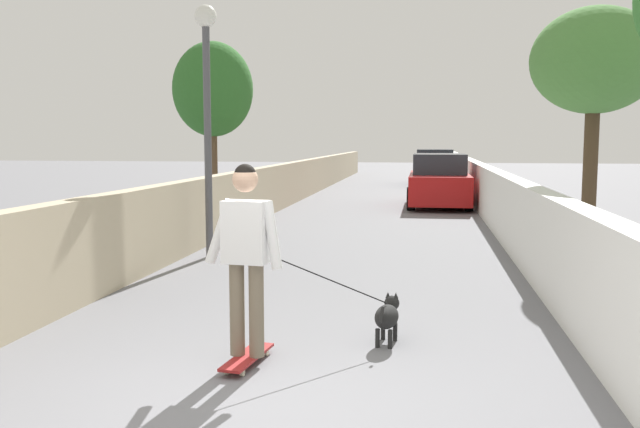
{
  "coord_description": "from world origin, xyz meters",
  "views": [
    {
      "loc": [
        -4.39,
        -1.24,
        1.95
      ],
      "look_at": [
        4.17,
        0.08,
        1.0
      ],
      "focal_mm": 38.09,
      "sensor_mm": 36.0,
      "label": 1
    }
  ],
  "objects_px": {
    "tree_left_mid": "(213,90)",
    "car_near": "(439,182)",
    "lamp_post": "(207,85)",
    "tree_right_near": "(595,63)",
    "skateboard": "(247,357)",
    "person_skateboarder": "(246,245)",
    "dog": "(387,315)",
    "car_far": "(434,168)"
  },
  "relations": [
    {
      "from": "car_near",
      "to": "car_far",
      "type": "height_order",
      "value": "same"
    },
    {
      "from": "car_far",
      "to": "person_skateboarder",
      "type": "bearing_deg",
      "value": 175.4
    },
    {
      "from": "lamp_post",
      "to": "person_skateboarder",
      "type": "distance_m",
      "value": 5.86
    },
    {
      "from": "lamp_post",
      "to": "dog",
      "type": "bearing_deg",
      "value": -143.99
    },
    {
      "from": "tree_right_near",
      "to": "person_skateboarder",
      "type": "xyz_separation_m",
      "value": [
        -6.33,
        4.24,
        -2.15
      ]
    },
    {
      "from": "car_far",
      "to": "lamp_post",
      "type": "bearing_deg",
      "value": 168.15
    },
    {
      "from": "tree_left_mid",
      "to": "car_near",
      "type": "relative_size",
      "value": 1.09
    },
    {
      "from": "skateboard",
      "to": "person_skateboarder",
      "type": "height_order",
      "value": "person_skateboarder"
    },
    {
      "from": "lamp_post",
      "to": "skateboard",
      "type": "xyz_separation_m",
      "value": [
        -5.21,
        -2.02,
        -2.76
      ]
    },
    {
      "from": "skateboard",
      "to": "person_skateboarder",
      "type": "xyz_separation_m",
      "value": [
        -0.0,
        0.0,
        0.99
      ]
    },
    {
      "from": "person_skateboarder",
      "to": "car_near",
      "type": "bearing_deg",
      "value": -7.57
    },
    {
      "from": "skateboard",
      "to": "person_skateboarder",
      "type": "distance_m",
      "value": 0.99
    },
    {
      "from": "lamp_post",
      "to": "car_far",
      "type": "bearing_deg",
      "value": -11.85
    },
    {
      "from": "lamp_post",
      "to": "car_far",
      "type": "distance_m",
      "value": 19.41
    },
    {
      "from": "tree_right_near",
      "to": "tree_left_mid",
      "type": "height_order",
      "value": "tree_left_mid"
    },
    {
      "from": "car_far",
      "to": "tree_right_near",
      "type": "bearing_deg",
      "value": -172.61
    },
    {
      "from": "lamp_post",
      "to": "car_near",
      "type": "bearing_deg",
      "value": -22.89
    },
    {
      "from": "tree_right_near",
      "to": "car_far",
      "type": "xyz_separation_m",
      "value": [
        17.76,
        2.3,
        -2.5
      ]
    },
    {
      "from": "skateboard",
      "to": "tree_left_mid",
      "type": "bearing_deg",
      "value": 18.76
    },
    {
      "from": "tree_right_near",
      "to": "lamp_post",
      "type": "relative_size",
      "value": 1.0
    },
    {
      "from": "tree_right_near",
      "to": "tree_left_mid",
      "type": "bearing_deg",
      "value": 56.34
    },
    {
      "from": "car_far",
      "to": "car_near",
      "type": "bearing_deg",
      "value": 180.0
    },
    {
      "from": "tree_left_mid",
      "to": "skateboard",
      "type": "xyz_separation_m",
      "value": [
        -11.83,
        -4.02,
        -3.18
      ]
    },
    {
      "from": "tree_right_near",
      "to": "lamp_post",
      "type": "distance_m",
      "value": 6.37
    },
    {
      "from": "tree_right_near",
      "to": "skateboard",
      "type": "bearing_deg",
      "value": 146.17
    },
    {
      "from": "tree_left_mid",
      "to": "car_far",
      "type": "xyz_separation_m",
      "value": [
        12.26,
        -5.96,
        -2.54
      ]
    },
    {
      "from": "car_near",
      "to": "person_skateboarder",
      "type": "bearing_deg",
      "value": 172.43
    },
    {
      "from": "skateboard",
      "to": "car_near",
      "type": "distance_m",
      "value": 14.73
    },
    {
      "from": "skateboard",
      "to": "dog",
      "type": "bearing_deg",
      "value": -54.72
    },
    {
      "from": "tree_right_near",
      "to": "person_skateboarder",
      "type": "bearing_deg",
      "value": 146.17
    },
    {
      "from": "skateboard",
      "to": "person_skateboarder",
      "type": "relative_size",
      "value": 0.49
    },
    {
      "from": "lamp_post",
      "to": "tree_left_mid",
      "type": "bearing_deg",
      "value": 16.77
    },
    {
      "from": "dog",
      "to": "car_far",
      "type": "relative_size",
      "value": 0.3
    },
    {
      "from": "skateboard",
      "to": "car_far",
      "type": "height_order",
      "value": "car_far"
    },
    {
      "from": "tree_right_near",
      "to": "car_far",
      "type": "bearing_deg",
      "value": 7.39
    },
    {
      "from": "person_skateboarder",
      "to": "dog",
      "type": "height_order",
      "value": "person_skateboarder"
    },
    {
      "from": "tree_left_mid",
      "to": "skateboard",
      "type": "bearing_deg",
      "value": -161.24
    },
    {
      "from": "dog",
      "to": "car_near",
      "type": "distance_m",
      "value": 13.8
    },
    {
      "from": "skateboard",
      "to": "car_far",
      "type": "bearing_deg",
      "value": -4.6
    },
    {
      "from": "car_near",
      "to": "skateboard",
      "type": "bearing_deg",
      "value": 172.43
    },
    {
      "from": "lamp_post",
      "to": "car_near",
      "type": "xyz_separation_m",
      "value": [
        9.38,
        -3.96,
        -2.12
      ]
    },
    {
      "from": "skateboard",
      "to": "car_far",
      "type": "xyz_separation_m",
      "value": [
        24.09,
        -1.94,
        0.65
      ]
    }
  ]
}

